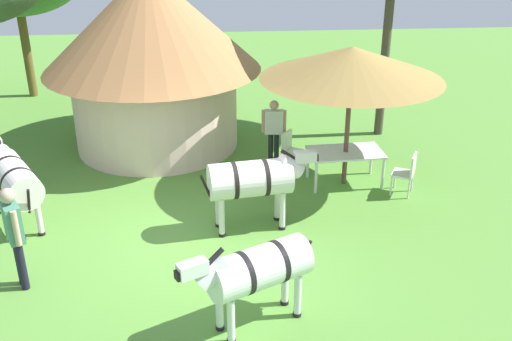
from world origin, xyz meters
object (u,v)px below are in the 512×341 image
object	(u,v)px
standing_watcher	(14,229)
zebra_nearest_camera	(13,178)
thatched_hut	(152,49)
patio_dining_table	(345,155)
zebra_toward_hut	(256,270)
guest_beside_umbrella	(274,127)
patio_chair_west_end	(291,149)
zebra_by_umbrella	(253,179)
shade_umbrella	(352,63)
patio_chair_near_lawn	(407,171)

from	to	relation	value
standing_watcher	zebra_nearest_camera	world-z (taller)	standing_watcher
thatched_hut	patio_dining_table	world-z (taller)	thatched_hut
patio_dining_table	zebra_toward_hut	world-z (taller)	zebra_toward_hut
patio_dining_table	guest_beside_umbrella	world-z (taller)	guest_beside_umbrella
patio_chair_west_end	zebra_by_umbrella	bearing A→B (deg)	13.21
thatched_hut	standing_watcher	distance (m)	6.22
patio_dining_table	shade_umbrella	bearing A→B (deg)	0.00
thatched_hut	patio_chair_near_lawn	size ratio (longest dim) A/B	5.67
guest_beside_umbrella	patio_dining_table	bearing A→B (deg)	-32.37
zebra_by_umbrella	zebra_nearest_camera	bearing A→B (deg)	-105.45
guest_beside_umbrella	zebra_nearest_camera	size ratio (longest dim) A/B	0.74
shade_umbrella	zebra_by_umbrella	xyz separation A→B (m)	(-2.10, -1.73, -1.65)
thatched_hut	patio_chair_near_lawn	xyz separation A→B (m)	(5.28, -3.17, -1.87)
shade_umbrella	patio_chair_west_end	xyz separation A→B (m)	(-1.07, 0.77, -2.12)
guest_beside_umbrella	zebra_toward_hut	world-z (taller)	guest_beside_umbrella
patio_dining_table	patio_chair_near_lawn	bearing A→B (deg)	-28.06
standing_watcher	patio_chair_west_end	bearing A→B (deg)	103.08
zebra_nearest_camera	zebra_by_umbrella	xyz separation A→B (m)	(4.38, -0.55, 0.05)
patio_chair_west_end	standing_watcher	world-z (taller)	standing_watcher
standing_watcher	zebra_nearest_camera	distance (m)	2.18
patio_chair_near_lawn	zebra_toward_hut	world-z (taller)	zebra_toward_hut
patio_chair_near_lawn	zebra_by_umbrella	xyz separation A→B (m)	(-3.26, -1.11, 0.47)
patio_dining_table	zebra_by_umbrella	world-z (taller)	zebra_by_umbrella
thatched_hut	zebra_nearest_camera	world-z (taller)	thatched_hut
patio_chair_near_lawn	patio_dining_table	bearing A→B (deg)	90.00
patio_chair_near_lawn	zebra_toward_hut	distance (m)	5.19
patio_chair_west_end	zebra_by_umbrella	xyz separation A→B (m)	(-1.03, -2.49, 0.47)
zebra_nearest_camera	zebra_toward_hut	xyz separation A→B (m)	(4.20, -3.31, -0.01)
thatched_hut	shade_umbrella	bearing A→B (deg)	-31.71
thatched_hut	patio_chair_near_lawn	distance (m)	6.43
patio_dining_table	zebra_by_umbrella	distance (m)	2.74
thatched_hut	shade_umbrella	size ratio (longest dim) A/B	1.38
patio_chair_west_end	zebra_nearest_camera	size ratio (longest dim) A/B	0.43
zebra_nearest_camera	zebra_toward_hut	world-z (taller)	zebra_nearest_camera
guest_beside_umbrella	zebra_by_umbrella	xyz separation A→B (m)	(-0.69, -2.83, 0.07)
shade_umbrella	guest_beside_umbrella	size ratio (longest dim) A/B	2.39
patio_chair_west_end	zebra_toward_hut	xyz separation A→B (m)	(-1.21, -5.25, 0.40)
patio_chair_near_lawn	zebra_by_umbrella	world-z (taller)	zebra_by_umbrella
thatched_hut	zebra_nearest_camera	xyz separation A→B (m)	(-2.35, -3.72, -1.45)
patio_dining_table	patio_chair_near_lawn	xyz separation A→B (m)	(1.16, -0.62, -0.14)
patio_chair_west_end	guest_beside_umbrella	distance (m)	0.63
patio_chair_near_lawn	standing_watcher	world-z (taller)	standing_watcher
patio_chair_west_end	patio_chair_near_lawn	bearing A→B (deg)	93.81
thatched_hut	patio_chair_near_lawn	bearing A→B (deg)	-30.93
zebra_toward_hut	zebra_nearest_camera	bearing A→B (deg)	25.10
zebra_by_umbrella	thatched_hut	bearing A→B (deg)	-162.91
guest_beside_umbrella	patio_chair_near_lawn	bearing A→B (deg)	-28.14
shade_umbrella	zebra_toward_hut	xyz separation A→B (m)	(-2.27, -4.48, -1.71)
guest_beside_umbrella	zebra_nearest_camera	world-z (taller)	guest_beside_umbrella
zebra_nearest_camera	zebra_by_umbrella	bearing A→B (deg)	-37.41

